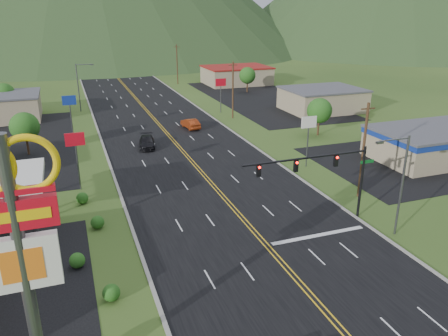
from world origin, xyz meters
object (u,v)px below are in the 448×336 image
object	(u,v)px
pylon_sign	(18,237)
car_red_far	(190,124)
traffic_signal	(325,169)
streetlight_east	(400,180)
car_dark_mid	(147,142)
streetlight_west	(80,84)

from	to	relation	value
pylon_sign	car_red_far	size ratio (longest dim) A/B	2.87
pylon_sign	traffic_signal	size ratio (longest dim) A/B	1.07
streetlight_east	car_dark_mid	size ratio (longest dim) A/B	1.72
pylon_sign	car_red_far	xyz separation A→B (m)	(21.39, 48.73, -8.50)
streetlight_east	car_dark_mid	distance (m)	36.44
traffic_signal	car_dark_mid	world-z (taller)	traffic_signal
traffic_signal	streetlight_east	xyz separation A→B (m)	(4.70, -4.00, -0.15)
pylon_sign	car_red_far	distance (m)	53.89
pylon_sign	streetlight_west	world-z (taller)	pylon_sign
pylon_sign	car_dark_mid	xyz separation A→B (m)	(12.72, 40.70, -8.54)
traffic_signal	pylon_sign	bearing A→B (deg)	-152.94
pylon_sign	streetlight_east	distance (m)	29.58
pylon_sign	streetlight_west	xyz separation A→B (m)	(5.32, 68.00, -4.12)
streetlight_east	car_dark_mid	bearing A→B (deg)	115.31
traffic_signal	streetlight_west	size ratio (longest dim) A/B	1.46
streetlight_east	car_dark_mid	xyz separation A→B (m)	(-15.46, 32.70, -4.42)
pylon_sign	streetlight_east	world-z (taller)	pylon_sign
pylon_sign	traffic_signal	distance (m)	26.67
streetlight_east	streetlight_west	bearing A→B (deg)	110.86
traffic_signal	streetlight_west	world-z (taller)	streetlight_west
pylon_sign	streetlight_east	size ratio (longest dim) A/B	1.56
pylon_sign	streetlight_east	xyz separation A→B (m)	(28.18, 8.00, -4.12)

